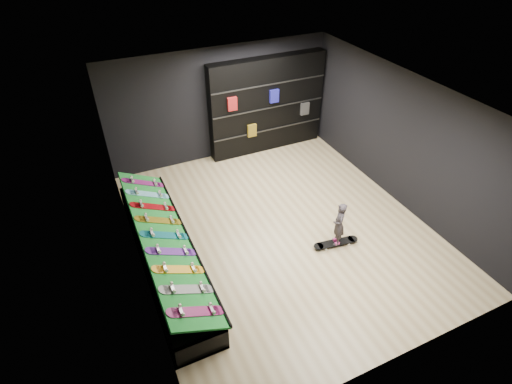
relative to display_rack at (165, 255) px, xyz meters
name	(u,v)px	position (x,y,z in m)	size (l,w,h in m)	color
floor	(280,228)	(2.55, 0.00, -0.25)	(6.00, 7.00, 0.01)	tan
ceiling	(287,100)	(2.55, 0.00, 2.75)	(6.00, 7.00, 0.01)	white
wall_back	(221,104)	(2.55, 3.50, 1.25)	(6.00, 0.02, 3.00)	black
wall_front	(406,301)	(2.55, -3.50, 1.25)	(6.00, 0.02, 3.00)	black
wall_left	(130,211)	(-0.45, 0.00, 1.25)	(0.02, 7.00, 3.00)	black
wall_right	(402,140)	(5.55, 0.00, 1.25)	(0.02, 7.00, 3.00)	black
display_rack	(165,255)	(0.00, 0.00, 0.00)	(0.90, 4.50, 0.50)	black
turf_ramp	(164,236)	(0.05, 0.00, 0.46)	(1.00, 4.50, 0.04)	#116B20
back_shelving	(267,105)	(3.82, 3.32, 1.06)	(3.27, 0.38, 2.62)	black
floor_skateboard	(336,244)	(3.34, -0.97, -0.20)	(0.98, 0.22, 0.09)	black
child	(338,231)	(3.34, -0.97, 0.14)	(0.22, 0.16, 0.59)	black
display_board_0	(196,311)	(0.06, -1.90, 0.49)	(0.98, 0.22, 0.09)	#E5198C
display_board_1	(187,289)	(0.06, -1.42, 0.49)	(0.98, 0.22, 0.09)	black
display_board_2	(179,269)	(0.06, -0.95, 0.49)	(0.98, 0.22, 0.09)	yellow
display_board_3	(171,251)	(0.06, -0.48, 0.49)	(0.98, 0.22, 0.09)	purple
display_board_4	(165,235)	(0.06, 0.00, 0.49)	(0.98, 0.22, 0.09)	#0C8C99
display_board_5	(159,220)	(0.06, 0.48, 0.49)	(0.98, 0.22, 0.09)	yellow
display_board_6	(153,207)	(0.06, 0.95, 0.49)	(0.98, 0.22, 0.09)	red
display_board_7	(148,194)	(0.06, 1.42, 0.49)	(0.98, 0.22, 0.09)	#0CB2E5
display_board_8	(143,183)	(0.06, 1.90, 0.49)	(0.98, 0.22, 0.09)	#2626BF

